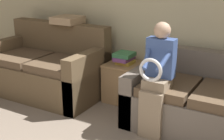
% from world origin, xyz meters
% --- Properties ---
extents(wall_back, '(7.00, 0.06, 2.55)m').
position_xyz_m(wall_back, '(0.00, 2.83, 1.27)').
color(wall_back, beige).
rests_on(wall_back, ground_plane).
extents(couch_main, '(2.10, 0.97, 0.83)m').
position_xyz_m(couch_main, '(0.90, 2.28, 0.31)').
color(couch_main, '#70665B').
rests_on(couch_main, ground_plane).
extents(couch_side, '(1.68, 0.93, 1.00)m').
position_xyz_m(couch_side, '(-1.58, 2.20, 0.35)').
color(couch_side, brown).
rests_on(couch_side, ground_plane).
extents(child_left_seated, '(0.31, 0.38, 1.24)m').
position_xyz_m(child_left_seated, '(0.25, 1.88, 0.68)').
color(child_left_seated, gray).
rests_on(child_left_seated, ground_plane).
extents(side_shelf, '(0.49, 0.52, 0.53)m').
position_xyz_m(side_shelf, '(-0.48, 2.53, 0.27)').
color(side_shelf, '#9E7A51').
rests_on(side_shelf, ground_plane).
extents(book_stack, '(0.24, 0.30, 0.15)m').
position_xyz_m(book_stack, '(-0.48, 2.52, 0.61)').
color(book_stack, gold).
rests_on(book_stack, side_shelf).
extents(throw_pillow, '(0.38, 0.38, 0.10)m').
position_xyz_m(throw_pillow, '(-1.42, 2.52, 1.05)').
color(throw_pillow, tan).
rests_on(throw_pillow, couch_side).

